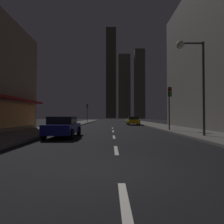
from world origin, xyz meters
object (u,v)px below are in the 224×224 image
at_px(traffic_light_near_right, 170,99).
at_px(traffic_light_far_left, 87,109).
at_px(car_parked_near, 63,127).
at_px(fire_hydrant_far_left, 70,124).
at_px(car_parked_far, 133,121).
at_px(street_lamp_right, 192,64).

distance_m(traffic_light_near_right, traffic_light_far_left, 26.82).
distance_m(car_parked_near, traffic_light_near_right, 10.67).
distance_m(fire_hydrant_far_left, traffic_light_near_right, 14.27).
xyz_separation_m(car_parked_near, traffic_light_far_left, (-1.90, 29.46, 2.45)).
xyz_separation_m(car_parked_far, fire_hydrant_far_left, (-9.50, -5.90, -0.29)).
relative_size(car_parked_far, fire_hydrant_far_left, 6.48).
distance_m(traffic_light_near_right, street_lamp_right, 5.71).
xyz_separation_m(car_parked_far, traffic_light_far_left, (-9.10, 10.43, 2.45)).
height_order(car_parked_far, traffic_light_near_right, traffic_light_near_right).
xyz_separation_m(fire_hydrant_far_left, street_lamp_right, (11.28, -13.53, 4.61)).
relative_size(fire_hydrant_far_left, traffic_light_near_right, 0.16).
distance_m(car_parked_far, fire_hydrant_far_left, 11.19).
relative_size(car_parked_far, traffic_light_near_right, 1.01).
bearing_deg(traffic_light_near_right, car_parked_far, 97.71).
distance_m(car_parked_far, traffic_light_near_right, 14.37).
height_order(fire_hydrant_far_left, traffic_light_far_left, traffic_light_far_left).
bearing_deg(fire_hydrant_far_left, car_parked_near, -80.07).
xyz_separation_m(car_parked_near, car_parked_far, (7.20, 19.03, 0.00)).
height_order(traffic_light_near_right, street_lamp_right, street_lamp_right).
bearing_deg(street_lamp_right, traffic_light_far_left, 110.02).
relative_size(car_parked_near, street_lamp_right, 0.64).
height_order(fire_hydrant_far_left, traffic_light_near_right, traffic_light_near_right).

